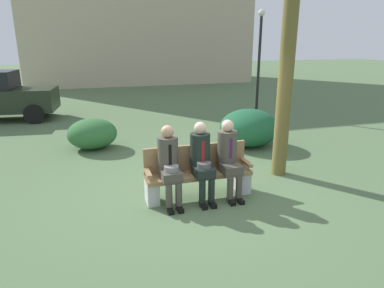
% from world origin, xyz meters
% --- Properties ---
extents(ground_plane, '(80.00, 80.00, 0.00)m').
position_xyz_m(ground_plane, '(0.00, 0.00, 0.00)').
color(ground_plane, '#526C46').
extents(park_bench, '(1.85, 0.44, 0.90)m').
position_xyz_m(park_bench, '(-0.00, -0.14, 0.42)').
color(park_bench, '#99754C').
rests_on(park_bench, ground).
extents(seated_man_left, '(0.34, 0.72, 1.32)m').
position_xyz_m(seated_man_left, '(-0.53, -0.27, 0.73)').
color(seated_man_left, '#4C473D').
rests_on(seated_man_left, ground).
extents(seated_man_middle, '(0.34, 0.72, 1.34)m').
position_xyz_m(seated_man_middle, '(0.03, -0.26, 0.74)').
color(seated_man_middle, '#1E2823').
rests_on(seated_man_middle, ground).
extents(seated_man_right, '(0.34, 0.72, 1.34)m').
position_xyz_m(seated_man_right, '(0.52, -0.26, 0.75)').
color(seated_man_right, '#4C473D').
rests_on(seated_man_right, ground).
extents(shrub_near_bench, '(1.23, 1.13, 0.77)m').
position_xyz_m(shrub_near_bench, '(-1.72, 3.27, 0.38)').
color(shrub_near_bench, '#316A35').
rests_on(shrub_near_bench, ground).
extents(shrub_mid_lawn, '(1.54, 1.42, 0.97)m').
position_xyz_m(shrub_mid_lawn, '(2.18, 2.34, 0.48)').
color(shrub_mid_lawn, '#1E5B37').
rests_on(shrub_mid_lawn, ground).
extents(shrub_far_lawn, '(0.87, 0.79, 0.54)m').
position_xyz_m(shrub_far_lawn, '(2.59, 2.66, 0.27)').
color(shrub_far_lawn, '#227934').
rests_on(shrub_far_lawn, ground).
extents(street_lamp, '(0.24, 0.24, 3.72)m').
position_xyz_m(street_lamp, '(4.34, 6.13, 2.27)').
color(street_lamp, black).
rests_on(street_lamp, ground).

